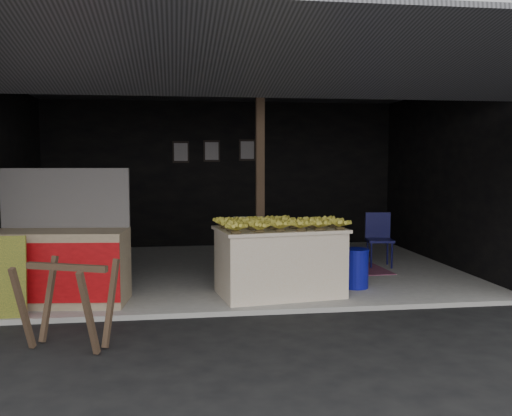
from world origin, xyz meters
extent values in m
plane|color=black|center=(0.00, 0.00, 0.00)|extent=(80.00, 80.00, 0.00)
cube|color=gray|center=(0.00, 2.50, 0.03)|extent=(7.00, 5.00, 0.06)
cube|color=black|center=(0.00, 5.00, 1.51)|extent=(7.00, 0.15, 2.90)
cube|color=black|center=(3.50, 2.50, 1.51)|extent=(0.15, 5.00, 2.90)
cube|color=#232326|center=(0.00, 2.50, 2.96)|extent=(7.20, 5.20, 0.12)
cube|color=#232326|center=(0.00, -0.95, 2.73)|extent=(7.40, 2.47, 0.48)
cube|color=#473223|center=(0.30, 1.90, 1.49)|extent=(0.12, 0.12, 2.85)
cube|color=beige|center=(0.37, 0.70, 0.47)|extent=(1.61, 1.10, 0.82)
cube|color=beige|center=(0.37, 0.70, 0.90)|extent=(1.67, 1.16, 0.04)
cube|color=white|center=(0.28, 1.58, 0.50)|extent=(0.85, 0.61, 0.88)
cube|color=navy|center=(0.28, 1.30, 0.55)|extent=(0.62, 0.08, 0.27)
cube|color=#B21414|center=(0.28, 1.30, 0.24)|extent=(0.40, 0.06, 0.09)
cube|color=#998466|center=(-2.30, 0.64, 0.50)|extent=(1.63, 0.85, 0.88)
cube|color=red|center=(-2.30, 0.29, 0.50)|extent=(1.55, 0.19, 0.69)
cube|color=white|center=(-2.30, 0.28, 0.50)|extent=(0.53, 0.07, 0.18)
cube|color=#192A4D|center=(-2.30, 0.93, 1.30)|extent=(1.56, 0.22, 0.73)
cube|color=#473223|center=(-2.33, -0.95, 0.42)|extent=(0.16, 0.30, 0.81)
cube|color=#473223|center=(-1.71, -1.21, 0.42)|extent=(0.16, 0.30, 0.81)
cube|color=#473223|center=(-2.17, -0.58, 0.42)|extent=(0.16, 0.30, 0.81)
cube|color=#473223|center=(-1.55, -0.84, 0.42)|extent=(0.16, 0.30, 0.81)
cube|color=#473223|center=(-1.94, -0.89, 0.78)|extent=(0.78, 0.37, 0.06)
cylinder|color=#0B0F83|center=(1.45, 0.94, 0.31)|extent=(0.34, 0.34, 0.49)
cylinder|color=#0B0A3C|center=(2.12, 2.20, 0.27)|extent=(0.03, 0.03, 0.42)
cylinder|color=#0B0A3C|center=(2.44, 2.15, 0.27)|extent=(0.03, 0.03, 0.42)
cylinder|color=#0B0A3C|center=(2.17, 2.52, 0.27)|extent=(0.03, 0.03, 0.42)
cylinder|color=#0B0A3C|center=(2.49, 2.47, 0.27)|extent=(0.03, 0.03, 0.42)
cube|color=#0B0A3C|center=(2.30, 2.34, 0.48)|extent=(0.46, 0.46, 0.04)
cube|color=#0B0A3C|center=(2.33, 2.52, 0.70)|extent=(0.40, 0.10, 0.43)
cube|color=maroon|center=(1.55, 2.13, 0.07)|extent=(1.55, 1.07, 0.01)
cube|color=black|center=(-0.80, 4.90, 1.91)|extent=(0.32, 0.03, 0.42)
cube|color=#4C4C59|center=(-0.80, 4.88, 1.91)|extent=(0.26, 0.02, 0.34)
cube|color=black|center=(-0.20, 4.90, 1.93)|extent=(0.32, 0.03, 0.42)
cube|color=#4C4C59|center=(-0.20, 4.88, 1.93)|extent=(0.26, 0.02, 0.34)
cube|color=black|center=(0.50, 4.90, 1.95)|extent=(0.32, 0.03, 0.42)
cube|color=#4C4C59|center=(0.50, 4.88, 1.95)|extent=(0.26, 0.02, 0.34)
camera|label=1|loc=(-0.95, -6.30, 1.79)|focal=40.00mm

